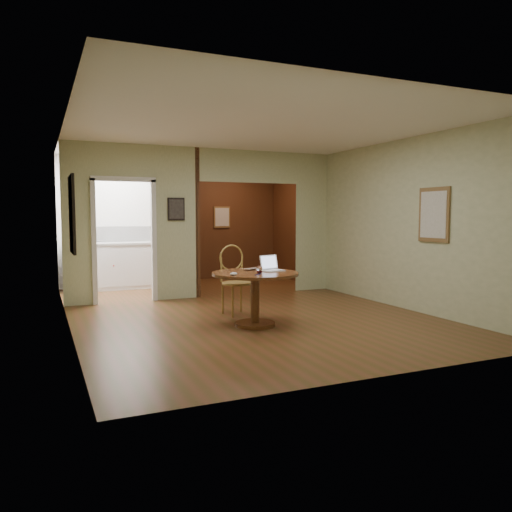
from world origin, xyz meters
name	(u,v)px	position (x,y,z in m)	size (l,w,h in m)	color
floor	(266,323)	(0.00, 0.00, 0.00)	(5.00, 5.00, 0.00)	#4F3616
room_shell	(175,226)	(-0.47, 3.10, 1.29)	(5.20, 7.50, 5.00)	white
dining_table	(255,286)	(-0.19, -0.07, 0.54)	(1.16, 1.16, 0.73)	brown
chair	(235,276)	(-0.15, 0.81, 0.58)	(0.50, 0.50, 1.05)	olive
open_laptop	(271,266)	(0.09, 0.03, 0.79)	(0.35, 0.34, 0.21)	white
closed_laptop	(254,269)	(-0.09, 0.19, 0.74)	(0.30, 0.19, 0.02)	#B5B6BA
mouse	(234,274)	(-0.59, -0.30, 0.75)	(0.10, 0.06, 0.04)	white
wine_glass	(260,270)	(-0.19, -0.21, 0.78)	(0.09, 0.09, 0.10)	white
pen	(258,274)	(-0.27, -0.34, 0.73)	(0.01, 0.01, 0.16)	#0C1354
kitchen_cabinet	(119,265)	(-1.35, 4.20, 0.47)	(2.06, 0.60, 0.94)	white
grocery_bag	(158,235)	(-0.55, 4.20, 1.08)	(0.28, 0.24, 0.28)	beige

